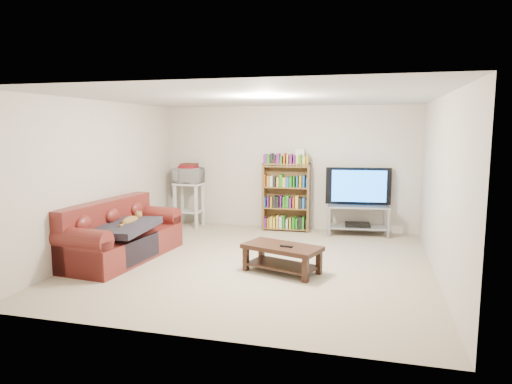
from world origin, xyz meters
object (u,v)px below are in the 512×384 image
(coffee_table, at_px, (282,254))
(bookshelf, at_px, (286,196))
(tv_stand, at_px, (358,215))
(sofa, at_px, (119,238))

(coffee_table, bearing_deg, bookshelf, 118.22)
(coffee_table, height_order, tv_stand, tv_stand)
(bookshelf, bearing_deg, coffee_table, -82.22)
(sofa, distance_m, bookshelf, 3.31)
(coffee_table, distance_m, bookshelf, 2.65)
(coffee_table, bearing_deg, sofa, -162.64)
(coffee_table, height_order, bookshelf, bookshelf)
(sofa, distance_m, coffee_table, 2.55)
(coffee_table, distance_m, tv_stand, 2.72)
(sofa, relative_size, bookshelf, 1.62)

